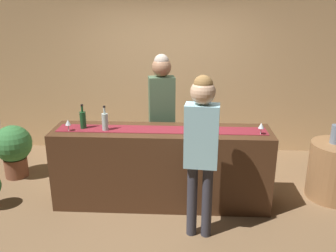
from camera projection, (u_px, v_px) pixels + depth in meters
name	position (u px, v px, depth m)	size (l,w,h in m)	color
ground_plane	(162.00, 202.00, 4.64)	(10.00, 10.00, 0.00)	brown
back_wall	(169.00, 66.00, 5.98)	(6.00, 0.12, 2.90)	tan
bar_counter	(162.00, 167.00, 4.49)	(2.64, 0.60, 0.98)	#472B19
counter_runner_cloth	(162.00, 130.00, 4.33)	(2.51, 0.28, 0.01)	maroon
wine_bottle_green	(83.00, 119.00, 4.35)	(0.07, 0.07, 0.30)	#194723
wine_bottle_clear	(105.00, 121.00, 4.28)	(0.07, 0.07, 0.30)	#B2C6C1
wine_glass_near_customer	(68.00, 123.00, 4.25)	(0.07, 0.07, 0.14)	silver
wine_glass_mid_counter	(261.00, 126.00, 4.14)	(0.07, 0.07, 0.14)	silver
bartender	(162.00, 105.00, 4.83)	(0.37, 0.26, 1.81)	#26262B
customer_sipping	(201.00, 140.00, 3.63)	(0.36, 0.25, 1.77)	#33333D
round_side_table	(335.00, 171.00, 4.66)	(0.68, 0.68, 0.74)	#996B42
vase_on_side_table	(336.00, 134.00, 4.54)	(0.13, 0.13, 0.24)	slate
potted_plant_tall	(13.00, 148.00, 5.20)	(0.53, 0.53, 0.78)	brown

